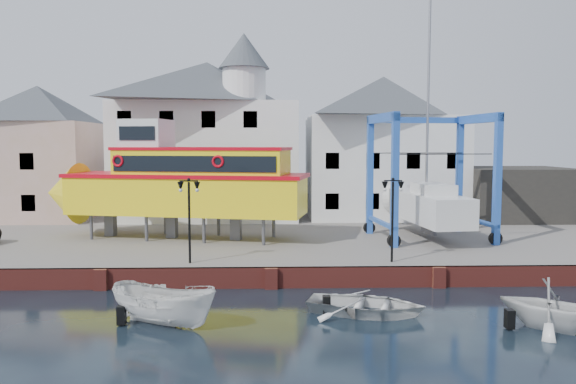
{
  "coord_description": "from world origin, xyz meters",
  "views": [
    {
      "loc": [
        0.05,
        -26.13,
        6.86
      ],
      "look_at": [
        1.0,
        7.0,
        4.0
      ],
      "focal_mm": 35.0,
      "sensor_mm": 36.0,
      "label": 1
    }
  ],
  "objects": [
    {
      "name": "shed_dark",
      "position": [
        19.0,
        17.0,
        3.0
      ],
      "size": [
        8.0,
        7.0,
        4.0
      ],
      "primitive_type": "cube",
      "color": "#272522",
      "rests_on": "hardstanding"
    },
    {
      "name": "building_white_main",
      "position": [
        -4.87,
        18.39,
        7.34
      ],
      "size": [
        14.0,
        8.3,
        14.0
      ],
      "color": "white",
      "rests_on": "hardstanding"
    },
    {
      "name": "ground",
      "position": [
        0.0,
        0.0,
        0.0
      ],
      "size": [
        140.0,
        140.0,
        0.0
      ],
      "primitive_type": "plane",
      "color": "black",
      "rests_on": "ground"
    },
    {
      "name": "motorboat_a",
      "position": [
        -4.05,
        -5.24,
        0.0
      ],
      "size": [
        4.93,
        3.65,
        1.79
      ],
      "primitive_type": "imported",
      "rotation": [
        0.0,
        0.0,
        1.1
      ],
      "color": "silver",
      "rests_on": "ground"
    },
    {
      "name": "tour_boat",
      "position": [
        -6.16,
        8.69,
        4.46
      ],
      "size": [
        17.32,
        7.43,
        7.34
      ],
      "rotation": [
        0.0,
        0.0,
        -0.21
      ],
      "color": "#59595E",
      "rests_on": "hardstanding"
    },
    {
      "name": "lamp_post_left",
      "position": [
        -4.0,
        1.2,
        4.17
      ],
      "size": [
        1.12,
        0.32,
        4.2
      ],
      "color": "black",
      "rests_on": "hardstanding"
    },
    {
      "name": "travel_lift",
      "position": [
        9.62,
        8.76,
        3.45
      ],
      "size": [
        7.39,
        9.95,
        14.72
      ],
      "rotation": [
        0.0,
        0.0,
        0.11
      ],
      "color": "#1F57A2",
      "rests_on": "hardstanding"
    },
    {
      "name": "motorboat_c",
      "position": [
        10.43,
        -6.12,
        0.0
      ],
      "size": [
        5.01,
        4.92,
        2.0
      ],
      "primitive_type": "imported",
      "rotation": [
        0.0,
        0.0,
        0.9
      ],
      "color": "silver",
      "rests_on": "ground"
    },
    {
      "name": "hardstanding",
      "position": [
        0.0,
        11.0,
        0.5
      ],
      "size": [
        44.0,
        22.0,
        1.0
      ],
      "primitive_type": "cube",
      "color": "slate",
      "rests_on": "ground"
    },
    {
      "name": "building_pink",
      "position": [
        -18.0,
        18.0,
        6.15
      ],
      "size": [
        8.0,
        7.0,
        10.3
      ],
      "color": "tan",
      "rests_on": "hardstanding"
    },
    {
      "name": "motorboat_b",
      "position": [
        3.83,
        -4.06,
        0.0
      ],
      "size": [
        5.53,
        4.66,
        0.98
      ],
      "primitive_type": "imported",
      "rotation": [
        0.0,
        0.0,
        1.26
      ],
      "color": "silver",
      "rests_on": "ground"
    },
    {
      "name": "quay_wall",
      "position": [
        -0.0,
        0.1,
        0.5
      ],
      "size": [
        44.0,
        0.47,
        1.0
      ],
      "color": "maroon",
      "rests_on": "ground"
    },
    {
      "name": "lamp_post_right",
      "position": [
        6.0,
        1.2,
        4.17
      ],
      "size": [
        1.12,
        0.32,
        4.2
      ],
      "color": "black",
      "rests_on": "hardstanding"
    },
    {
      "name": "building_white_right",
      "position": [
        9.0,
        19.0,
        6.6
      ],
      "size": [
        12.0,
        8.0,
        11.2
      ],
      "color": "white",
      "rests_on": "hardstanding"
    }
  ]
}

